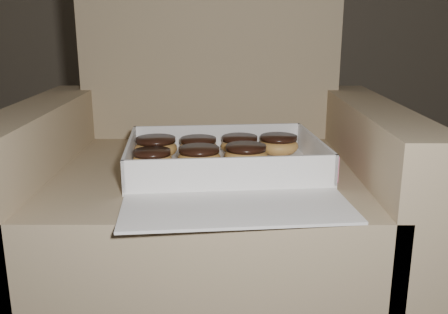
% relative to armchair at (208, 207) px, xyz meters
% --- Properties ---
extents(armchair, '(0.82, 0.70, 0.86)m').
position_rel_armchair_xyz_m(armchair, '(0.00, 0.00, 0.00)').
color(armchair, '#8C7B59').
rests_on(armchair, floor).
extents(bakery_box, '(0.43, 0.49, 0.07)m').
position_rel_armchair_xyz_m(bakery_box, '(0.05, -0.13, 0.13)').
color(bakery_box, white).
rests_on(bakery_box, armchair).
extents(donut_a, '(0.08, 0.08, 0.04)m').
position_rel_armchair_xyz_m(donut_a, '(0.07, 0.01, 0.15)').
color(donut_a, gold).
rests_on(donut_a, bakery_box).
extents(donut_b, '(0.08, 0.08, 0.04)m').
position_rel_armchair_xyz_m(donut_b, '(-0.02, -0.01, 0.15)').
color(donut_b, gold).
rests_on(donut_b, bakery_box).
extents(donut_c, '(0.09, 0.09, 0.05)m').
position_rel_armchair_xyz_m(donut_c, '(-0.11, -0.02, 0.15)').
color(donut_c, gold).
rests_on(donut_c, bakery_box).
extents(donut_d, '(0.08, 0.08, 0.04)m').
position_rel_armchair_xyz_m(donut_d, '(-0.11, -0.11, 0.14)').
color(donut_d, gold).
rests_on(donut_d, bakery_box).
extents(donut_e, '(0.09, 0.09, 0.04)m').
position_rel_armchair_xyz_m(donut_e, '(0.08, -0.08, 0.15)').
color(donut_e, gold).
rests_on(donut_e, bakery_box).
extents(donut_f, '(0.09, 0.09, 0.04)m').
position_rel_armchair_xyz_m(donut_f, '(-0.01, -0.10, 0.15)').
color(donut_f, gold).
rests_on(donut_f, bakery_box).
extents(donut_g, '(0.09, 0.09, 0.04)m').
position_rel_armchair_xyz_m(donut_g, '(0.16, 0.01, 0.15)').
color(donut_g, gold).
rests_on(donut_g, bakery_box).
extents(crumb_a, '(0.01, 0.01, 0.00)m').
position_rel_armchair_xyz_m(crumb_a, '(0.00, -0.11, 0.12)').
color(crumb_a, black).
rests_on(crumb_a, bakery_box).
extents(crumb_b, '(0.01, 0.01, 0.00)m').
position_rel_armchair_xyz_m(crumb_b, '(0.13, -0.10, 0.12)').
color(crumb_b, black).
rests_on(crumb_b, bakery_box).
extents(crumb_c, '(0.01, 0.01, 0.00)m').
position_rel_armchair_xyz_m(crumb_c, '(0.19, -0.20, 0.12)').
color(crumb_c, black).
rests_on(crumb_c, bakery_box).
extents(crumb_d, '(0.01, 0.01, 0.00)m').
position_rel_armchair_xyz_m(crumb_d, '(-0.09, -0.15, 0.12)').
color(crumb_d, black).
rests_on(crumb_d, bakery_box).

